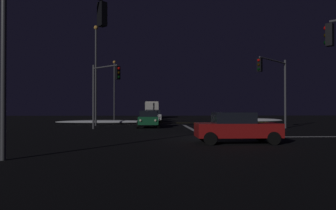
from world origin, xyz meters
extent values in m
cube|color=black|center=(0.00, 0.00, -0.05)|extent=(120.00, 120.00, 0.10)
cube|color=white|center=(0.00, 8.04, 0.00)|extent=(0.35, 13.75, 0.01)
cube|color=yellow|center=(0.00, 19.64, 0.00)|extent=(22.00, 0.15, 0.01)
cube|color=white|center=(8.14, 0.00, 0.00)|extent=(13.75, 0.40, 0.01)
ellipsoid|color=white|center=(-8.84, 17.37, 0.22)|extent=(11.02, 1.50, 0.45)
ellipsoid|color=white|center=(8.84, 20.06, 0.28)|extent=(8.25, 1.50, 0.55)
cube|color=#14512D|center=(-3.73, 10.55, 0.67)|extent=(1.80, 4.20, 0.70)
cube|color=black|center=(-3.73, 10.75, 1.29)|extent=(1.60, 2.00, 0.55)
cylinder|color=black|center=(-2.83, 9.00, 0.32)|extent=(0.22, 0.64, 0.64)
cylinder|color=black|center=(-4.63, 9.00, 0.32)|extent=(0.22, 0.64, 0.64)
cylinder|color=black|center=(-2.83, 12.10, 0.32)|extent=(0.22, 0.64, 0.64)
cylinder|color=black|center=(-4.63, 12.10, 0.32)|extent=(0.22, 0.64, 0.64)
sphere|color=#F9EFC6|center=(-3.08, 8.43, 0.72)|extent=(0.22, 0.22, 0.22)
sphere|color=#F9EFC6|center=(-4.38, 8.43, 0.72)|extent=(0.22, 0.22, 0.22)
cube|color=#B7B7BC|center=(-3.54, 16.65, 0.67)|extent=(1.80, 4.20, 0.70)
cube|color=black|center=(-3.54, 16.85, 1.29)|extent=(1.60, 2.00, 0.55)
cylinder|color=black|center=(-2.64, 15.10, 0.32)|extent=(0.22, 0.64, 0.64)
cylinder|color=black|center=(-4.44, 15.10, 0.32)|extent=(0.22, 0.64, 0.64)
cylinder|color=black|center=(-2.64, 18.20, 0.32)|extent=(0.22, 0.64, 0.64)
cylinder|color=black|center=(-4.44, 18.20, 0.32)|extent=(0.22, 0.64, 0.64)
sphere|color=#F9EFC6|center=(-2.89, 14.53, 0.72)|extent=(0.22, 0.22, 0.22)
sphere|color=#F9EFC6|center=(-4.19, 14.53, 0.72)|extent=(0.22, 0.22, 0.22)
cube|color=silver|center=(-3.14, 22.63, 0.67)|extent=(1.80, 4.20, 0.70)
cube|color=black|center=(-3.14, 22.83, 1.29)|extent=(1.60, 2.00, 0.55)
cylinder|color=black|center=(-2.24, 21.08, 0.32)|extent=(0.22, 0.64, 0.64)
cylinder|color=black|center=(-4.04, 21.08, 0.32)|extent=(0.22, 0.64, 0.64)
cylinder|color=black|center=(-2.24, 24.18, 0.32)|extent=(0.22, 0.64, 0.64)
cylinder|color=black|center=(-4.04, 24.18, 0.32)|extent=(0.22, 0.64, 0.64)
sphere|color=#F9EFC6|center=(-2.49, 20.51, 0.72)|extent=(0.22, 0.22, 0.22)
sphere|color=#F9EFC6|center=(-3.79, 20.51, 0.72)|extent=(0.22, 0.22, 0.22)
cube|color=black|center=(-3.36, 28.71, 0.67)|extent=(1.80, 4.20, 0.70)
cube|color=black|center=(-3.36, 28.91, 1.29)|extent=(1.60, 2.00, 0.55)
cylinder|color=black|center=(-2.46, 27.16, 0.32)|extent=(0.22, 0.64, 0.64)
cylinder|color=black|center=(-4.26, 27.16, 0.32)|extent=(0.22, 0.64, 0.64)
cylinder|color=black|center=(-2.46, 30.26, 0.32)|extent=(0.22, 0.64, 0.64)
cylinder|color=black|center=(-4.26, 30.26, 0.32)|extent=(0.22, 0.64, 0.64)
sphere|color=#F9EFC6|center=(-2.71, 26.59, 0.72)|extent=(0.22, 0.22, 0.22)
sphere|color=#F9EFC6|center=(-4.01, 26.59, 0.72)|extent=(0.22, 0.22, 0.22)
cube|color=navy|center=(-3.66, 35.33, 0.67)|extent=(1.80, 4.20, 0.70)
cube|color=black|center=(-3.66, 35.53, 1.29)|extent=(1.60, 2.00, 0.55)
cylinder|color=black|center=(-2.76, 33.78, 0.32)|extent=(0.22, 0.64, 0.64)
cylinder|color=black|center=(-4.56, 33.78, 0.32)|extent=(0.22, 0.64, 0.64)
cylinder|color=black|center=(-2.76, 36.88, 0.32)|extent=(0.22, 0.64, 0.64)
cylinder|color=black|center=(-4.56, 36.88, 0.32)|extent=(0.22, 0.64, 0.64)
sphere|color=#F9EFC6|center=(-3.01, 33.21, 0.72)|extent=(0.22, 0.22, 0.22)
sphere|color=#F9EFC6|center=(-4.31, 33.21, 0.72)|extent=(0.22, 0.22, 0.22)
cube|color=beige|center=(-3.46, 38.91, 1.63)|extent=(2.40, 2.20, 2.30)
cube|color=silver|center=(-3.46, 43.41, 1.78)|extent=(2.40, 5.00, 2.60)
cylinder|color=black|center=(-2.26, 39.51, 0.48)|extent=(0.28, 0.96, 0.96)
cylinder|color=black|center=(-4.66, 39.51, 0.48)|extent=(0.28, 0.96, 0.96)
cylinder|color=black|center=(-2.26, 44.21, 0.48)|extent=(0.28, 0.96, 0.96)
cylinder|color=black|center=(-4.66, 44.21, 0.48)|extent=(0.28, 0.96, 0.96)
sphere|color=#F9EFC6|center=(-2.61, 37.76, 1.03)|extent=(0.26, 0.26, 0.26)
sphere|color=#F9EFC6|center=(-4.31, 37.76, 1.03)|extent=(0.26, 0.26, 0.26)
cube|color=maroon|center=(0.96, -3.44, 0.67)|extent=(4.20, 1.80, 0.70)
cube|color=black|center=(0.76, -3.44, 1.29)|extent=(2.00, 1.60, 0.55)
cylinder|color=black|center=(2.51, -2.54, 0.32)|extent=(0.64, 0.22, 0.64)
cylinder|color=black|center=(2.51, -4.34, 0.32)|extent=(0.64, 0.22, 0.64)
cylinder|color=black|center=(-0.59, -2.54, 0.32)|extent=(0.64, 0.22, 0.64)
cylinder|color=black|center=(-0.59, -4.34, 0.32)|extent=(0.64, 0.22, 0.64)
sphere|color=#F9EFC6|center=(3.08, -2.79, 0.72)|extent=(0.22, 0.22, 0.22)
sphere|color=#F9EFC6|center=(3.08, -4.09, 0.72)|extent=(0.22, 0.22, 0.22)
cylinder|color=#4C4C51|center=(-8.44, -8.44, 3.40)|extent=(0.18, 0.18, 6.80)
cube|color=black|center=(-5.55, -5.55, 5.87)|extent=(0.46, 0.46, 1.05)
sphere|color=red|center=(-5.44, -5.44, 6.22)|extent=(0.22, 0.22, 0.22)
sphere|color=black|center=(-5.44, -5.44, 5.87)|extent=(0.22, 0.22, 0.22)
sphere|color=black|center=(-5.44, -5.44, 5.53)|extent=(0.22, 0.22, 0.22)
cylinder|color=#4C4C51|center=(8.44, 8.44, 3.04)|extent=(0.18, 0.18, 6.08)
cylinder|color=#4C4C51|center=(6.70, 6.70, 5.78)|extent=(3.56, 3.56, 0.12)
cube|color=black|center=(4.96, 4.96, 5.15)|extent=(0.46, 0.46, 1.05)
sphere|color=red|center=(4.85, 4.85, 5.50)|extent=(0.22, 0.22, 0.22)
sphere|color=black|center=(4.85, 4.85, 5.15)|extent=(0.22, 0.22, 0.22)
sphere|color=black|center=(4.85, 4.85, 4.81)|extent=(0.22, 0.22, 0.22)
cylinder|color=#4C4C51|center=(-8.44, 8.44, 2.76)|extent=(0.18, 0.18, 5.53)
cylinder|color=#4C4C51|center=(-7.29, 7.29, 5.23)|extent=(2.39, 2.39, 0.12)
cube|color=black|center=(-6.13, 6.13, 4.60)|extent=(0.46, 0.46, 1.05)
sphere|color=red|center=(-6.02, 6.02, 4.95)|extent=(0.22, 0.22, 0.22)
sphere|color=black|center=(-6.02, 6.02, 4.60)|extent=(0.22, 0.22, 0.22)
sphere|color=black|center=(-6.02, 6.02, 4.26)|extent=(0.22, 0.22, 0.22)
cube|color=black|center=(4.96, -4.96, 5.22)|extent=(0.46, 0.46, 1.05)
sphere|color=red|center=(4.85, -4.85, 5.57)|extent=(0.22, 0.22, 0.22)
sphere|color=black|center=(4.85, -4.85, 5.22)|extent=(0.22, 0.22, 0.22)
sphere|color=black|center=(4.85, -4.85, 4.88)|extent=(0.22, 0.22, 0.22)
cylinder|color=#424247|center=(-9.14, 29.64, 4.32)|extent=(0.20, 0.20, 8.64)
sphere|color=#F9AD47|center=(-9.14, 29.64, 8.82)|extent=(0.44, 0.44, 0.44)
cylinder|color=#424247|center=(-9.14, 13.64, 4.94)|extent=(0.20, 0.20, 9.88)
sphere|color=#F9AD47|center=(-9.14, 13.64, 10.06)|extent=(0.44, 0.44, 0.44)
camera|label=1|loc=(-3.36, -19.71, 1.77)|focal=34.57mm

